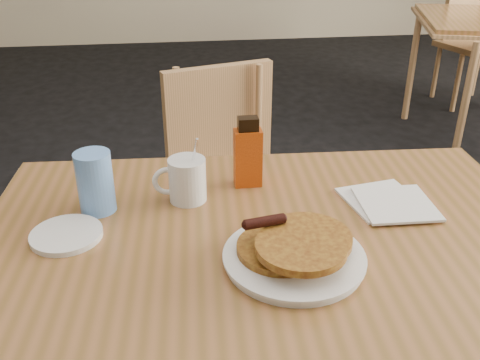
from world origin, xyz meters
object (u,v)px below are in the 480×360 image
pancake_plate (295,252)px  coffee_mug (186,179)px  chair_main_far (222,172)px  chair_neighbor_far (470,29)px  main_table (266,252)px  blue_tumbler (95,182)px  syrup_bottle (248,154)px

pancake_plate → coffee_mug: size_ratio=1.70×
pancake_plate → coffee_mug: bearing=125.5°
chair_main_far → pancake_plate: 0.89m
chair_neighbor_far → coffee_mug: (-2.19, -2.66, 0.26)m
main_table → pancake_plate: 0.12m
main_table → chair_main_far: bearing=91.4°
main_table → blue_tumbler: bearing=156.6°
pancake_plate → chair_neighbor_far: bearing=55.8°
pancake_plate → coffee_mug: 0.34m
chair_main_far → chair_neighbor_far: bearing=28.7°
chair_neighbor_far → coffee_mug: bearing=-147.4°
chair_main_far → coffee_mug: 0.66m
pancake_plate → blue_tumbler: 0.47m
syrup_bottle → blue_tumbler: 0.36m
coffee_mug → syrup_bottle: (0.15, 0.06, 0.03)m
chair_neighbor_far → main_table: bearing=-143.6°
main_table → syrup_bottle: size_ratio=7.41×
main_table → coffee_mug: (-0.16, 0.18, 0.09)m
main_table → pancake_plate: (0.04, -0.10, 0.07)m
chair_main_far → chair_neighbor_far: 2.92m
syrup_bottle → blue_tumbler: syrup_bottle is taller
blue_tumbler → pancake_plate: bearing=-32.6°
pancake_plate → blue_tumbler: bearing=147.4°
main_table → chair_neighbor_far: (2.03, 2.84, -0.17)m
coffee_mug → blue_tumbler: bearing=-176.8°
pancake_plate → coffee_mug: (-0.19, 0.27, 0.03)m
coffee_mug → blue_tumbler: (-0.20, -0.02, 0.02)m
chair_neighbor_far → coffee_mug: 3.46m
chair_main_far → coffee_mug: size_ratio=5.43×
main_table → syrup_bottle: (-0.01, 0.23, 0.12)m
chair_main_far → blue_tumbler: (-0.34, -0.60, 0.30)m
main_table → syrup_bottle: 0.26m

